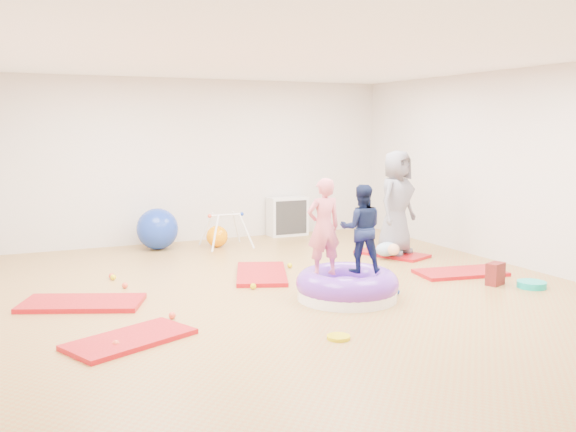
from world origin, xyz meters
name	(u,v)px	position (x,y,z in m)	size (l,w,h in m)	color
room	(299,177)	(0.00, 0.00, 1.40)	(7.01, 8.01, 2.81)	#A56B36
gym_mat_front_left	(130,339)	(-2.19, -0.94, 0.02)	(1.16, 0.58, 0.05)	red
gym_mat_mid_left	(82,303)	(-2.44, 0.52, 0.03)	(1.32, 0.66, 0.05)	red
gym_mat_center_back	(261,274)	(-0.07, 1.01, 0.03)	(1.30, 0.65, 0.05)	red
gym_mat_right	(460,273)	(2.42, -0.03, 0.02)	(1.18, 0.59, 0.05)	red
gym_mat_rear_right	(392,254)	(2.30, 1.44, 0.02)	(1.09, 0.55, 0.05)	red
inflatable_cushion	(347,287)	(0.40, -0.48, 0.15)	(1.20, 1.20, 0.38)	white
child_pink	(324,223)	(0.12, -0.40, 0.91)	(0.41, 0.27, 1.12)	#D76573
child_navy	(361,224)	(0.60, -0.44, 0.86)	(0.50, 0.39, 1.03)	#0F183B
adult_caregiver	(397,202)	(2.32, 1.37, 0.84)	(0.77, 0.50, 1.58)	slate
infant	(388,249)	(2.07, 1.19, 0.16)	(0.38, 0.38, 0.22)	#8FAECF
ball_pit_balls	(200,290)	(-1.08, 0.50, 0.04)	(3.45, 2.83, 0.08)	#1634A2
exercise_ball_blue	(157,229)	(-0.89, 3.45, 0.34)	(0.67, 0.67, 0.67)	#1634A2
exercise_ball_orange	(217,236)	(0.05, 3.24, 0.18)	(0.36, 0.36, 0.36)	#FF8F00
infant_play_gym	(226,225)	(0.15, 3.07, 0.38)	(0.75, 0.71, 0.57)	white
cube_shelf	(288,216)	(1.59, 3.79, 0.35)	(0.71, 0.35, 0.71)	white
balance_disc	(532,285)	(2.75, -0.98, 0.04)	(0.36, 0.36, 0.08)	#0BB1A5
backpack	(495,274)	(2.44, -0.68, 0.14)	(0.25, 0.15, 0.29)	#B52624
yellow_toy	(338,337)	(-0.38, -1.68, 0.02)	(0.22, 0.22, 0.03)	#D7C809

